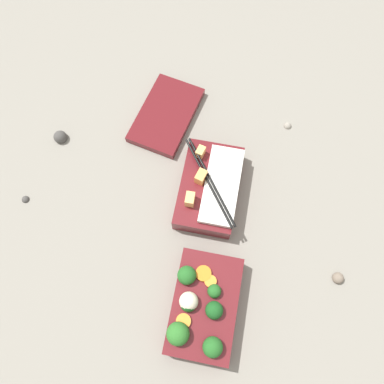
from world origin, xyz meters
name	(u,v)px	position (x,y,z in m)	size (l,w,h in m)	color
ground_plane	(205,248)	(0.00, 0.00, 0.00)	(3.00, 3.00, 0.00)	gray
bento_tray_vegetable	(202,307)	(-0.12, -0.02, 0.03)	(0.20, 0.12, 0.08)	maroon
bento_tray_rice	(210,187)	(0.13, 0.01, 0.03)	(0.20, 0.14, 0.07)	maroon
bento_lid	(166,115)	(0.30, 0.15, 0.01)	(0.20, 0.12, 0.02)	maroon
pebble_0	(25,199)	(0.03, 0.41, 0.00)	(0.02, 0.02, 0.02)	#474442
pebble_1	(60,137)	(0.19, 0.38, 0.01)	(0.03, 0.03, 0.03)	#474442
pebble_2	(288,125)	(0.33, -0.14, 0.00)	(0.02, 0.02, 0.02)	gray
pebble_3	(338,278)	(-0.01, -0.28, 0.01)	(0.02, 0.02, 0.02)	#7A6B5B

